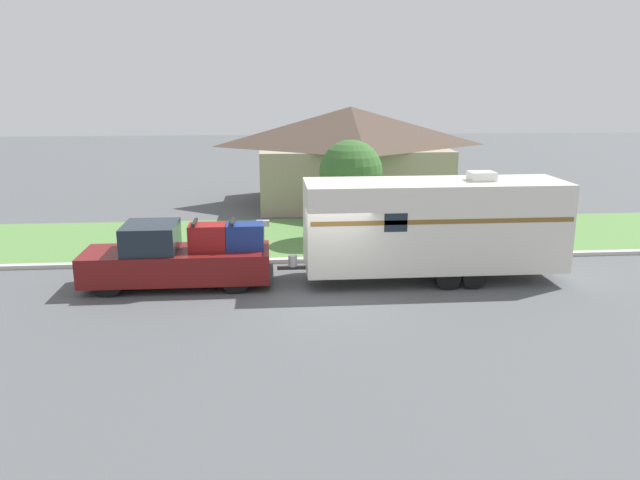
# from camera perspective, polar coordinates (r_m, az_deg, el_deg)

# --- Properties ---
(ground_plane) EXTENTS (120.00, 120.00, 0.00)m
(ground_plane) POSITION_cam_1_polar(r_m,az_deg,el_deg) (18.87, 0.96, -5.14)
(ground_plane) COLOR #515456
(curb_strip) EXTENTS (80.00, 0.30, 0.14)m
(curb_strip) POSITION_cam_1_polar(r_m,az_deg,el_deg) (22.40, -0.01, -1.80)
(curb_strip) COLOR beige
(curb_strip) RESTS_ON ground_plane
(lawn_strip) EXTENTS (80.00, 7.00, 0.03)m
(lawn_strip) POSITION_cam_1_polar(r_m,az_deg,el_deg) (25.93, -0.70, 0.29)
(lawn_strip) COLOR #568442
(lawn_strip) RESTS_ON ground_plane
(house_across_street) EXTENTS (10.25, 7.70, 5.04)m
(house_across_street) POSITION_cam_1_polar(r_m,az_deg,el_deg) (33.19, 2.78, 7.90)
(house_across_street) COLOR gray
(house_across_street) RESTS_ON ground_plane
(pickup_truck) EXTENTS (5.88, 2.02, 2.10)m
(pickup_truck) POSITION_cam_1_polar(r_m,az_deg,el_deg) (20.01, -12.84, -1.58)
(pickup_truck) COLOR black
(pickup_truck) RESTS_ON ground_plane
(travel_trailer) EXTENTS (9.15, 2.42, 3.52)m
(travel_trailer) POSITION_cam_1_polar(r_m,az_deg,el_deg) (20.29, 10.36, 1.41)
(travel_trailer) COLOR black
(travel_trailer) RESTS_ON ground_plane
(mailbox) EXTENTS (0.48, 0.20, 1.35)m
(mailbox) POSITION_cam_1_polar(r_m,az_deg,el_deg) (22.97, -5.24, 1.04)
(mailbox) COLOR brown
(mailbox) RESTS_ON ground_plane
(tree_in_yard) EXTENTS (2.55, 2.55, 4.06)m
(tree_in_yard) POSITION_cam_1_polar(r_m,az_deg,el_deg) (25.12, 2.83, 6.23)
(tree_in_yard) COLOR brown
(tree_in_yard) RESTS_ON ground_plane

